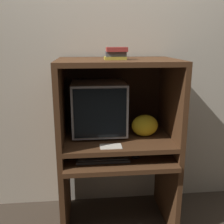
# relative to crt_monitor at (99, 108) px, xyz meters

# --- Properties ---
(wall_back) EXTENTS (6.00, 0.06, 2.60)m
(wall_back) POSITION_rel_crt_monitor_xyz_m (0.14, 0.30, 0.28)
(wall_back) COLOR beige
(wall_back) RESTS_ON ground_plane
(desk_base) EXTENTS (0.93, 0.68, 0.67)m
(desk_base) POSITION_rel_crt_monitor_xyz_m (0.14, -0.12, -0.60)
(desk_base) COLOR #4C2D19
(desk_base) RESTS_ON ground_plane
(desk_monitor_shelf) EXTENTS (0.93, 0.63, 0.13)m
(desk_monitor_shelf) POSITION_rel_crt_monitor_xyz_m (0.14, -0.08, -0.25)
(desk_monitor_shelf) COLOR #4C2D19
(desk_monitor_shelf) RESTS_ON desk_base
(hutch_upper) EXTENTS (0.93, 0.63, 0.62)m
(hutch_upper) POSITION_rel_crt_monitor_xyz_m (0.14, -0.04, 0.19)
(hutch_upper) COLOR #4C2D19
(hutch_upper) RESTS_ON desk_monitor_shelf
(crt_monitor) EXTENTS (0.43, 0.39, 0.44)m
(crt_monitor) POSITION_rel_crt_monitor_xyz_m (0.00, 0.00, 0.00)
(crt_monitor) COLOR #B2B2B7
(crt_monitor) RESTS_ON desk_monitor_shelf
(keyboard) EXTENTS (0.40, 0.15, 0.03)m
(keyboard) POSITION_rel_crt_monitor_xyz_m (0.01, -0.25, -0.34)
(keyboard) COLOR #2D2D30
(keyboard) RESTS_ON desk_base
(mouse) EXTENTS (0.07, 0.04, 0.03)m
(mouse) POSITION_rel_crt_monitor_xyz_m (0.27, -0.25, -0.34)
(mouse) COLOR black
(mouse) RESTS_ON desk_base
(snack_bag) EXTENTS (0.22, 0.16, 0.18)m
(snack_bag) POSITION_rel_crt_monitor_xyz_m (0.37, -0.09, -0.14)
(snack_bag) COLOR gold
(snack_bag) RESTS_ON desk_monitor_shelf
(book_stack) EXTENTS (0.17, 0.13, 0.09)m
(book_stack) POSITION_rel_crt_monitor_xyz_m (0.12, -0.13, 0.44)
(book_stack) COLOR gold
(book_stack) RESTS_ON hutch_upper
(paper_card) EXTENTS (0.16, 0.10, 0.00)m
(paper_card) POSITION_rel_crt_monitor_xyz_m (0.07, -0.29, -0.22)
(paper_card) COLOR beige
(paper_card) RESTS_ON desk_monitor_shelf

